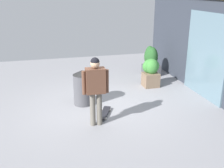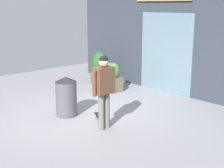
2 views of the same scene
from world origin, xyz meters
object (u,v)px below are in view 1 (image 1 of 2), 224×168
skateboard (104,113)px  planter_box_left (151,59)px  planter_box_right (151,71)px  skateboarder (96,85)px  trash_bin (83,87)px

skateboard → planter_box_left: (-2.93, 2.47, 0.56)m
planter_box_left → planter_box_right: (1.14, -0.45, -0.10)m
skateboard → planter_box_left: planter_box_left is taller
skateboard → planter_box_left: 3.87m
skateboard → planter_box_left: bearing=-14.3°
skateboarder → skateboard: 1.12m
skateboarder → trash_bin: 1.42m
skateboarder → planter_box_left: skateboarder is taller
trash_bin → skateboarder: bearing=4.8°
skateboard → trash_bin: (-0.85, -0.42, 0.45)m
skateboarder → skateboard: skateboarder is taller
skateboarder → trash_bin: (-1.32, -0.11, -0.52)m
planter_box_right → trash_bin: bearing=-69.1°
skateboarder → planter_box_right: (-2.25, 2.33, -0.51)m
skateboard → planter_box_right: 2.74m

